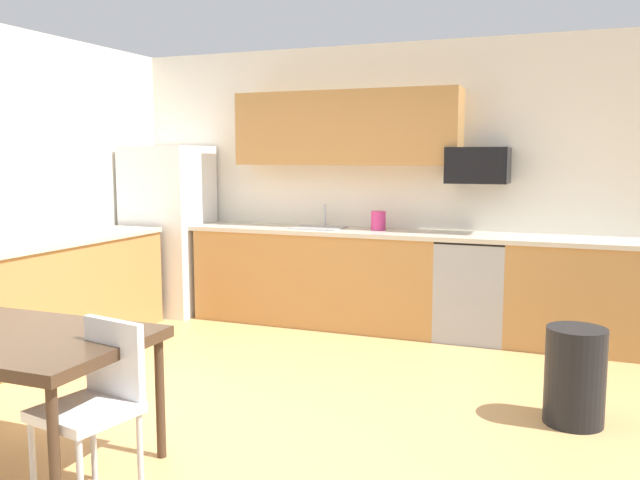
# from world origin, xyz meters

# --- Properties ---
(ground_plane) EXTENTS (12.00, 12.00, 0.00)m
(ground_plane) POSITION_xyz_m (0.00, 0.00, 0.00)
(ground_plane) COLOR tan
(wall_back) EXTENTS (5.80, 0.10, 2.70)m
(wall_back) POSITION_xyz_m (0.00, 2.65, 1.35)
(wall_back) COLOR silver
(wall_back) RESTS_ON ground
(cabinet_run_back) EXTENTS (2.41, 0.60, 0.90)m
(cabinet_run_back) POSITION_xyz_m (-0.54, 2.30, 0.45)
(cabinet_run_back) COLOR #AD7A42
(cabinet_run_back) RESTS_ON ground
(cabinet_run_back_right) EXTENTS (1.14, 0.60, 0.90)m
(cabinet_run_back_right) POSITION_xyz_m (1.83, 2.30, 0.45)
(cabinet_run_back_right) COLOR #AD7A42
(cabinet_run_back_right) RESTS_ON ground
(cabinet_run_left) EXTENTS (0.60, 2.00, 0.90)m
(cabinet_run_left) POSITION_xyz_m (-2.30, 0.80, 0.45)
(cabinet_run_left) COLOR #AD7A42
(cabinet_run_left) RESTS_ON ground
(countertop_back) EXTENTS (4.80, 0.64, 0.04)m
(countertop_back) POSITION_xyz_m (0.00, 2.30, 0.92)
(countertop_back) COLOR beige
(countertop_back) RESTS_ON cabinet_run_back
(countertop_left) EXTENTS (0.64, 2.00, 0.04)m
(countertop_left) POSITION_xyz_m (-2.30, 0.80, 0.92)
(countertop_left) COLOR beige
(countertop_left) RESTS_ON cabinet_run_left
(upper_cabinets_back) EXTENTS (2.20, 0.34, 0.70)m
(upper_cabinets_back) POSITION_xyz_m (-0.30, 2.43, 1.90)
(upper_cabinets_back) COLOR #AD7A42
(refrigerator) EXTENTS (0.76, 0.70, 1.74)m
(refrigerator) POSITION_xyz_m (-2.18, 2.22, 0.87)
(refrigerator) COLOR white
(refrigerator) RESTS_ON ground
(oven_range) EXTENTS (0.60, 0.60, 0.91)m
(oven_range) POSITION_xyz_m (0.96, 2.30, 0.46)
(oven_range) COLOR #999BA0
(oven_range) RESTS_ON ground
(microwave) EXTENTS (0.54, 0.36, 0.32)m
(microwave) POSITION_xyz_m (0.96, 2.40, 1.55)
(microwave) COLOR black
(sink_basin) EXTENTS (0.48, 0.40, 0.14)m
(sink_basin) POSITION_xyz_m (-0.53, 2.30, 0.88)
(sink_basin) COLOR #A5A8AD
(sink_basin) RESTS_ON countertop_back
(sink_faucet) EXTENTS (0.02, 0.02, 0.24)m
(sink_faucet) POSITION_xyz_m (-0.53, 2.48, 1.04)
(sink_faucet) COLOR #B2B5BA
(sink_faucet) RESTS_ON countertop_back
(dining_table) EXTENTS (1.40, 0.90, 0.73)m
(dining_table) POSITION_xyz_m (-0.88, -1.16, 0.67)
(dining_table) COLOR #422D1E
(dining_table) RESTS_ON ground
(chair_near_table) EXTENTS (0.47, 0.47, 0.85)m
(chair_near_table) POSITION_xyz_m (-0.26, -1.24, 0.50)
(chair_near_table) COLOR white
(chair_near_table) RESTS_ON ground
(trash_bin) EXTENTS (0.36, 0.36, 0.60)m
(trash_bin) POSITION_xyz_m (1.85, 0.55, 0.30)
(trash_bin) COLOR black
(trash_bin) RESTS_ON ground
(kettle) EXTENTS (0.14, 0.14, 0.20)m
(kettle) POSITION_xyz_m (0.06, 2.35, 1.02)
(kettle) COLOR #CC3372
(kettle) RESTS_ON countertop_back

